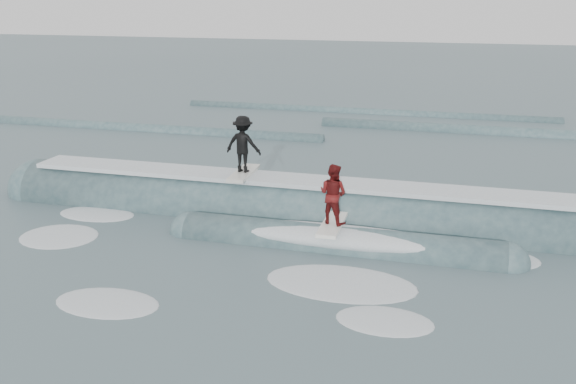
# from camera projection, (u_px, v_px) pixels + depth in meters

# --- Properties ---
(ground) EXTENTS (160.00, 160.00, 0.00)m
(ground) POSITION_uv_depth(u_px,v_px,m) (265.00, 255.00, 17.39)
(ground) COLOR #40575E
(ground) RESTS_ON ground
(breaking_wave) EXTENTS (21.09, 3.95, 2.34)m
(breaking_wave) POSITION_uv_depth(u_px,v_px,m) (303.00, 219.00, 20.03)
(breaking_wave) COLOR #344F58
(breaking_wave) RESTS_ON ground
(surfer_black) EXTENTS (1.21, 2.02, 1.90)m
(surfer_black) POSITION_uv_depth(u_px,v_px,m) (243.00, 146.00, 20.25)
(surfer_black) COLOR silver
(surfer_black) RESTS_ON ground
(surfer_red) EXTENTS (0.99, 2.01, 1.78)m
(surfer_red) POSITION_uv_depth(u_px,v_px,m) (333.00, 197.00, 17.57)
(surfer_red) COLOR white
(surfer_red) RESTS_ON ground
(whitewater) EXTENTS (14.57, 6.79, 0.10)m
(whitewater) POSITION_uv_depth(u_px,v_px,m) (258.00, 269.00, 16.51)
(whitewater) COLOR white
(whitewater) RESTS_ON ground
(far_swells) EXTENTS (43.09, 8.65, 0.80)m
(far_swells) POSITION_uv_depth(u_px,v_px,m) (355.00, 128.00, 33.78)
(far_swells) COLOR #344F58
(far_swells) RESTS_ON ground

